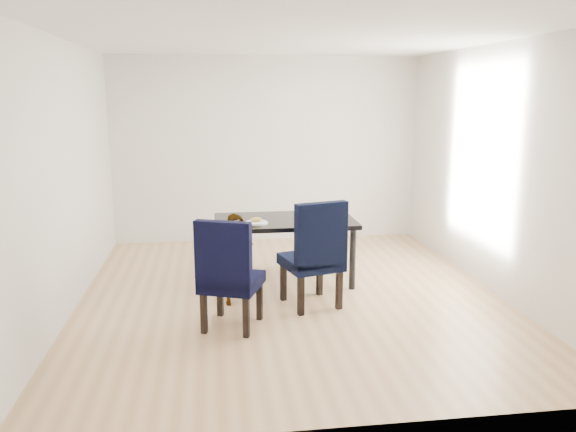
{
  "coord_description": "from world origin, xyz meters",
  "views": [
    {
      "loc": [
        -0.8,
        -5.75,
        2.16
      ],
      "look_at": [
        0.0,
        0.2,
        0.85
      ],
      "focal_mm": 35.0,
      "sensor_mm": 36.0,
      "label": 1
    }
  ],
  "objects": [
    {
      "name": "ceiling",
      "position": [
        0.0,
        0.0,
        2.71
      ],
      "size": [
        4.5,
        5.0,
        0.01
      ],
      "primitive_type": "cube",
      "color": "white",
      "rests_on": "wall_back"
    },
    {
      "name": "sandwich",
      "position": [
        -0.34,
        0.33,
        0.79
      ],
      "size": [
        0.14,
        0.08,
        0.05
      ],
      "primitive_type": "ellipsoid",
      "rotation": [
        0.0,
        0.0,
        0.17
      ],
      "color": "#A28B39",
      "rests_on": "plate"
    },
    {
      "name": "wall_left",
      "position": [
        -2.25,
        0.0,
        1.35
      ],
      "size": [
        0.01,
        5.0,
        2.7
      ],
      "primitive_type": "cube",
      "color": "silver",
      "rests_on": "ground"
    },
    {
      "name": "child",
      "position": [
        -0.58,
        -0.15,
        0.48
      ],
      "size": [
        0.38,
        0.27,
        0.96
      ],
      "primitive_type": "imported",
      "rotation": [
        0.0,
        0.0,
        0.13
      ],
      "color": "#FF3D15",
      "rests_on": "floor"
    },
    {
      "name": "chair_left",
      "position": [
        -0.66,
        -0.73,
        0.53
      ],
      "size": [
        0.67,
        0.68,
        1.07
      ],
      "primitive_type": "cube",
      "rotation": [
        0.0,
        0.0,
        -0.37
      ],
      "color": "black",
      "rests_on": "floor"
    },
    {
      "name": "plate",
      "position": [
        -0.34,
        0.33,
        0.76
      ],
      "size": [
        0.33,
        0.33,
        0.01
      ],
      "primitive_type": "cylinder",
      "rotation": [
        0.0,
        0.0,
        0.42
      ],
      "color": "silver",
      "rests_on": "dining_table"
    },
    {
      "name": "cable_tangle",
      "position": [
        0.43,
        0.85,
        0.75
      ],
      "size": [
        0.13,
        0.13,
        0.01
      ],
      "primitive_type": "torus",
      "rotation": [
        0.0,
        0.0,
        -0.0
      ],
      "color": "black",
      "rests_on": "dining_table"
    },
    {
      "name": "floor",
      "position": [
        0.0,
        0.0,
        -0.01
      ],
      "size": [
        4.5,
        5.0,
        0.01
      ],
      "primitive_type": "cube",
      "color": "tan",
      "rests_on": "ground"
    },
    {
      "name": "chair_right",
      "position": [
        0.17,
        -0.28,
        0.56
      ],
      "size": [
        0.67,
        0.69,
        1.13
      ],
      "primitive_type": "cube",
      "rotation": [
        0.0,
        0.0,
        0.27
      ],
      "color": "black",
      "rests_on": "floor"
    },
    {
      "name": "laptop",
      "position": [
        0.45,
        0.8,
        0.76
      ],
      "size": [
        0.43,
        0.39,
        0.03
      ],
      "primitive_type": "imported",
      "rotation": [
        0.0,
        0.0,
        3.75
      ],
      "color": "black",
      "rests_on": "dining_table"
    },
    {
      "name": "wall_right",
      "position": [
        2.25,
        0.0,
        1.35
      ],
      "size": [
        0.01,
        5.0,
        2.7
      ],
      "primitive_type": "cube",
      "color": "silver",
      "rests_on": "ground"
    },
    {
      "name": "wall_front",
      "position": [
        0.0,
        -2.5,
        1.35
      ],
      "size": [
        4.5,
        0.01,
        2.7
      ],
      "primitive_type": "cube",
      "color": "silver",
      "rests_on": "ground"
    },
    {
      "name": "wall_back",
      "position": [
        0.0,
        2.5,
        1.35
      ],
      "size": [
        4.5,
        0.01,
        2.7
      ],
      "primitive_type": "cube",
      "color": "silver",
      "rests_on": "ground"
    },
    {
      "name": "dining_table",
      "position": [
        0.0,
        0.5,
        0.38
      ],
      "size": [
        1.6,
        0.9,
        0.75
      ],
      "primitive_type": "cube",
      "color": "black",
      "rests_on": "floor"
    }
  ]
}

